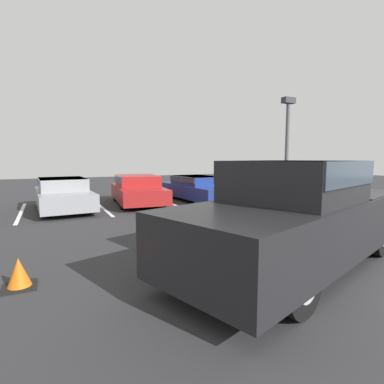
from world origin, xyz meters
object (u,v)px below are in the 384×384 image
pickup_truck (300,215)px  traffic_cone (19,274)px  parked_sedan_c (198,187)px  parked_sedan_a (63,193)px  parked_sedan_b (138,189)px  light_post (287,136)px

pickup_truck → traffic_cone: 4.75m
parked_sedan_c → traffic_cone: 9.94m
parked_sedan_a → parked_sedan_c: bearing=87.1°
pickup_truck → parked_sedan_c: bearing=57.1°
parked_sedan_c → traffic_cone: (-6.77, -7.27, -0.41)m
pickup_truck → parked_sedan_b: 8.72m
parked_sedan_a → traffic_cone: bearing=-10.9°
parked_sedan_a → parked_sedan_b: (3.00, 0.30, 0.01)m
parked_sedan_b → light_post: size_ratio=0.88×
parked_sedan_a → traffic_cone: size_ratio=9.37×
pickup_truck → traffic_cone: pickup_truck is taller
parked_sedan_a → light_post: size_ratio=0.85×
parked_sedan_a → traffic_cone: parked_sedan_a is taller
parked_sedan_b → traffic_cone: bearing=-22.2°
parked_sedan_b → parked_sedan_c: size_ratio=0.95×
parked_sedan_b → light_post: 8.39m
traffic_cone → parked_sedan_a: bearing=82.2°
parked_sedan_a → parked_sedan_b: 3.01m
light_post → pickup_truck: bearing=-132.1°
parked_sedan_b → parked_sedan_c: (2.78, -0.29, -0.04)m
traffic_cone → parked_sedan_c: bearing=47.0°
pickup_truck → light_post: light_post is taller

